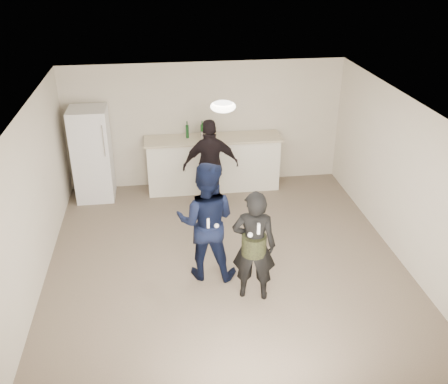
{
  "coord_description": "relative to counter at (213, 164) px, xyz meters",
  "views": [
    {
      "loc": [
        -0.9,
        -6.44,
        4.54
      ],
      "look_at": [
        0.0,
        0.2,
        1.15
      ],
      "focal_mm": 40.0,
      "sensor_mm": 36.0,
      "label": 1
    }
  ],
  "objects": [
    {
      "name": "camo_shorts",
      "position": [
        0.15,
        -3.51,
        0.32
      ],
      "size": [
        0.34,
        0.34,
        0.28
      ],
      "primitive_type": "cylinder",
      "color": "#2E3719",
      "rests_on": "woman"
    },
    {
      "name": "remote_man",
      "position": [
        -0.44,
        -3.18,
        0.53
      ],
      "size": [
        0.04,
        0.04,
        0.15
      ],
      "primitive_type": "cube",
      "color": "white",
      "rests_on": "man"
    },
    {
      "name": "wall_back",
      "position": [
        -0.12,
        0.33,
        0.72
      ],
      "size": [
        6.0,
        0.0,
        6.0
      ],
      "primitive_type": "plane",
      "rotation": [
        1.57,
        0.0,
        0.0
      ],
      "color": "beige",
      "rests_on": "floor"
    },
    {
      "name": "wall_front",
      "position": [
        -0.12,
        -5.67,
        0.72
      ],
      "size": [
        6.0,
        0.0,
        6.0
      ],
      "primitive_type": "plane",
      "rotation": [
        -1.57,
        0.0,
        0.0
      ],
      "color": "beige",
      "rests_on": "floor"
    },
    {
      "name": "wall_left",
      "position": [
        -2.87,
        -2.67,
        0.72
      ],
      "size": [
        0.0,
        6.0,
        6.0
      ],
      "primitive_type": "plane",
      "rotation": [
        1.57,
        0.0,
        1.57
      ],
      "color": "beige",
      "rests_on": "floor"
    },
    {
      "name": "shaker",
      "position": [
        -0.2,
        -0.09,
        0.65
      ],
      "size": [
        0.08,
        0.08,
        0.17
      ],
      "primitive_type": "cylinder",
      "color": "silver",
      "rests_on": "counter_top"
    },
    {
      "name": "counter",
      "position": [
        0.0,
        0.0,
        0.0
      ],
      "size": [
        2.6,
        0.56,
        1.05
      ],
      "primitive_type": "cube",
      "color": "white",
      "rests_on": "floor"
    },
    {
      "name": "remote_woman",
      "position": [
        0.15,
        -3.76,
        0.72
      ],
      "size": [
        0.04,
        0.04,
        0.15
      ],
      "primitive_type": "cube",
      "color": "white",
      "rests_on": "woman"
    },
    {
      "name": "fridge",
      "position": [
        -2.32,
        -0.07,
        0.38
      ],
      "size": [
        0.7,
        0.7,
        1.8
      ],
      "primitive_type": "cube",
      "color": "white",
      "rests_on": "floor"
    },
    {
      "name": "nunchuk_woman",
      "position": [
        0.05,
        -3.73,
        0.62
      ],
      "size": [
        0.07,
        0.07,
        0.07
      ],
      "primitive_type": "sphere",
      "color": "white",
      "rests_on": "woman"
    },
    {
      "name": "nunchuk_man",
      "position": [
        -0.32,
        -3.15,
        0.45
      ],
      "size": [
        0.07,
        0.07,
        0.07
      ],
      "primitive_type": "sphere",
      "color": "white",
      "rests_on": "man"
    },
    {
      "name": "fridge_handle",
      "position": [
        -2.04,
        -0.44,
        0.78
      ],
      "size": [
        0.02,
        0.02,
        0.6
      ],
      "primitive_type": "cylinder",
      "color": "silver",
      "rests_on": "fridge"
    },
    {
      "name": "woman",
      "position": [
        0.15,
        -3.51,
        0.3
      ],
      "size": [
        0.69,
        0.54,
        1.66
      ],
      "primitive_type": "imported",
      "rotation": [
        0.0,
        0.0,
        2.89
      ],
      "color": "black",
      "rests_on": "floor"
    },
    {
      "name": "spectator",
      "position": [
        -0.14,
        -0.84,
        0.35
      ],
      "size": [
        1.04,
        0.46,
        1.75
      ],
      "primitive_type": "imported",
      "rotation": [
        0.0,
        0.0,
        3.17
      ],
      "color": "black",
      "rests_on": "floor"
    },
    {
      "name": "man",
      "position": [
        -0.44,
        -2.9,
        0.39
      ],
      "size": [
        1.03,
        0.89,
        1.83
      ],
      "primitive_type": "imported",
      "rotation": [
        0.0,
        0.0,
        2.9
      ],
      "color": "#0F193F",
      "rests_on": "floor"
    },
    {
      "name": "ceiling_dome",
      "position": [
        -0.12,
        -2.37,
        1.93
      ],
      "size": [
        0.36,
        0.36,
        0.16
      ],
      "primitive_type": "ellipsoid",
      "color": "white",
      "rests_on": "ceiling"
    },
    {
      "name": "floor",
      "position": [
        -0.12,
        -2.67,
        -0.53
      ],
      "size": [
        6.0,
        6.0,
        0.0
      ],
      "primitive_type": "plane",
      "color": "#6B5B4C",
      "rests_on": "ground"
    },
    {
      "name": "bottle_cluster",
      "position": [
        -0.18,
        0.09,
        0.68
      ],
      "size": [
        0.57,
        0.23,
        0.26
      ],
      "color": "white",
      "rests_on": "counter_top"
    },
    {
      "name": "counter_top",
      "position": [
        0.0,
        0.0,
        0.55
      ],
      "size": [
        2.68,
        0.64,
        0.04
      ],
      "primitive_type": "cube",
      "color": "beige",
      "rests_on": "counter"
    },
    {
      "name": "ceiling",
      "position": [
        -0.12,
        -2.67,
        1.98
      ],
      "size": [
        6.0,
        6.0,
        0.0
      ],
      "primitive_type": "plane",
      "rotation": [
        3.14,
        0.0,
        0.0
      ],
      "color": "silver",
      "rests_on": "wall_back"
    },
    {
      "name": "wall_right",
      "position": [
        2.63,
        -2.67,
        0.72
      ],
      "size": [
        0.0,
        6.0,
        6.0
      ],
      "primitive_type": "plane",
      "rotation": [
        1.57,
        0.0,
        -1.57
      ],
      "color": "beige",
      "rests_on": "floor"
    }
  ]
}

